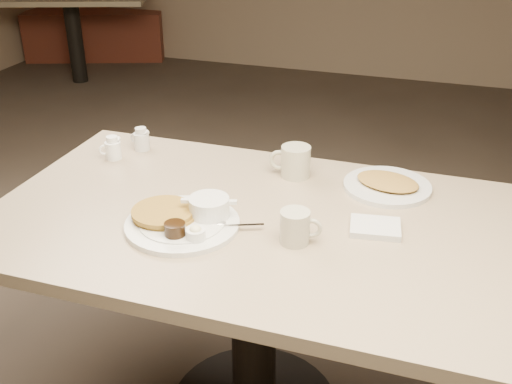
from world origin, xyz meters
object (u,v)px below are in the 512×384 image
(creamer_left, at_px, (113,149))
(hash_plate, at_px, (387,185))
(main_plate, at_px, (185,218))
(coffee_mug_far, at_px, (295,161))
(creamer_right, at_px, (141,140))
(booth_back_left, at_px, (94,15))
(coffee_mug_near, at_px, (296,227))
(diner_table, at_px, (254,268))

(creamer_left, distance_m, hash_plate, 0.91)
(main_plate, bearing_deg, coffee_mug_far, 62.81)
(creamer_left, distance_m, creamer_right, 0.11)
(creamer_left, xyz_separation_m, hash_plate, (0.91, 0.06, -0.02))
(main_plate, height_order, booth_back_left, booth_back_left)
(coffee_mug_near, bearing_deg, hash_plate, 64.18)
(coffee_mug_near, bearing_deg, diner_table, 148.29)
(diner_table, distance_m, main_plate, 0.27)
(coffee_mug_far, relative_size, creamer_left, 1.73)
(coffee_mug_near, height_order, creamer_right, coffee_mug_near)
(hash_plate, bearing_deg, coffee_mug_far, -179.64)
(coffee_mug_far, distance_m, creamer_right, 0.56)
(creamer_left, bearing_deg, hash_plate, 4.04)
(creamer_right, height_order, booth_back_left, booth_back_left)
(booth_back_left, bearing_deg, coffee_mug_near, -52.03)
(creamer_left, height_order, hash_plate, creamer_left)
(coffee_mug_near, relative_size, hash_plate, 0.35)
(diner_table, xyz_separation_m, coffee_mug_far, (0.04, 0.29, 0.22))
(diner_table, xyz_separation_m, creamer_left, (-0.58, 0.23, 0.21))
(main_plate, distance_m, coffee_mug_far, 0.44)
(coffee_mug_far, height_order, creamer_right, coffee_mug_far)
(coffee_mug_far, xyz_separation_m, booth_back_left, (-2.92, 3.50, -0.39))
(coffee_mug_near, xyz_separation_m, hash_plate, (0.19, 0.39, -0.03))
(main_plate, bearing_deg, diner_table, 31.08)
(creamer_right, height_order, hash_plate, creamer_right)
(main_plate, relative_size, coffee_mug_near, 3.49)
(coffee_mug_near, height_order, booth_back_left, booth_back_left)
(coffee_mug_near, xyz_separation_m, creamer_right, (-0.67, 0.42, -0.01))
(hash_plate, height_order, booth_back_left, booth_back_left)
(main_plate, bearing_deg, creamer_right, 129.69)
(coffee_mug_far, relative_size, creamer_right, 1.67)
(coffee_mug_far, xyz_separation_m, hash_plate, (0.29, 0.00, -0.04))
(main_plate, height_order, creamer_right, creamer_right)
(hash_plate, bearing_deg, coffee_mug_near, -115.82)
(diner_table, height_order, hash_plate, hash_plate)
(main_plate, height_order, hash_plate, main_plate)
(creamer_left, bearing_deg, diner_table, -21.90)
(diner_table, bearing_deg, hash_plate, 41.82)
(diner_table, relative_size, coffee_mug_near, 12.79)
(booth_back_left, bearing_deg, diner_table, -52.74)
(diner_table, xyz_separation_m, main_plate, (-0.16, -0.10, 0.19))
(diner_table, distance_m, coffee_mug_far, 0.37)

